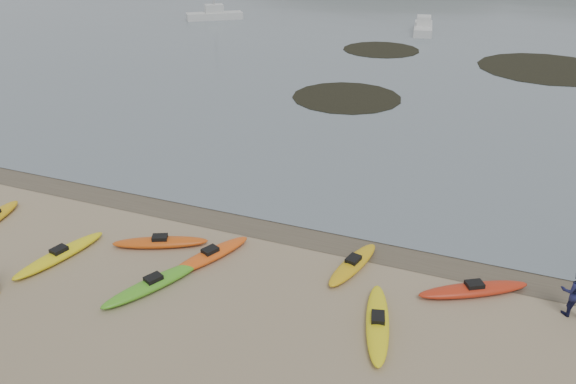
% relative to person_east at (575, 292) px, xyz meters
% --- Properties ---
extents(ground, '(600.00, 600.00, 0.00)m').
position_rel_person_east_xyz_m(ground, '(-10.23, 1.90, -0.85)').
color(ground, tan).
rests_on(ground, ground).
extents(wet_sand, '(60.00, 60.00, 0.00)m').
position_rel_person_east_xyz_m(wet_sand, '(-10.23, 1.60, -0.85)').
color(wet_sand, brown).
rests_on(wet_sand, ground).
extents(kayaks, '(21.01, 7.11, 0.34)m').
position_rel_person_east_xyz_m(kayaks, '(-11.38, -1.92, -0.68)').
color(kayaks, yellow).
rests_on(kayaks, ground).
extents(person_east, '(0.90, 0.74, 1.70)m').
position_rel_person_east_xyz_m(person_east, '(0.00, 0.00, 0.00)').
color(person_east, '#1B1D4F').
rests_on(person_east, ground).
extents(kelp_mats, '(22.92, 22.72, 0.04)m').
position_rel_person_east_xyz_m(kelp_mats, '(-6.42, 30.10, -0.82)').
color(kelp_mats, black).
rests_on(kelp_mats, water).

